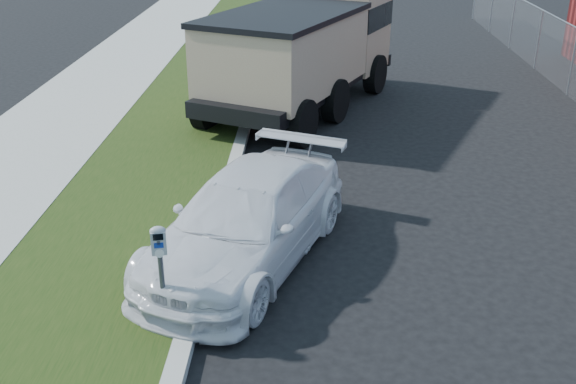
{
  "coord_description": "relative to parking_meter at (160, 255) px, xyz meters",
  "views": [
    {
      "loc": [
        -1.09,
        -8.25,
        5.17
      ],
      "look_at": [
        -1.4,
        1.0,
        1.0
      ],
      "focal_mm": 42.0,
      "sensor_mm": 36.0,
      "label": 1
    }
  ],
  "objects": [
    {
      "name": "dump_truck",
      "position": [
        1.66,
        9.95,
        0.37
      ],
      "size": [
        5.09,
        7.28,
        2.69
      ],
      "rotation": [
        0.0,
        0.0,
        -0.43
      ],
      "color": "black",
      "rests_on": "ground"
    },
    {
      "name": "white_wagon",
      "position": [
        0.89,
        1.98,
        -0.47
      ],
      "size": [
        3.41,
        5.01,
        1.35
      ],
      "primitive_type": "imported",
      "rotation": [
        0.0,
        0.0,
        -0.36
      ],
      "color": "white",
      "rests_on": "ground"
    },
    {
      "name": "streetside",
      "position": [
        -2.69,
        3.22,
        -1.07
      ],
      "size": [
        6.12,
        50.0,
        0.15
      ],
      "color": "gray",
      "rests_on": "ground"
    },
    {
      "name": "ground",
      "position": [
        2.88,
        1.22,
        -1.14
      ],
      "size": [
        120.0,
        120.0,
        0.0
      ],
      "primitive_type": "plane",
      "color": "black",
      "rests_on": "ground"
    },
    {
      "name": "parking_meter",
      "position": [
        0.0,
        0.0,
        0.0
      ],
      "size": [
        0.21,
        0.16,
        1.4
      ],
      "rotation": [
        0.0,
        0.0,
        0.22
      ],
      "color": "#3F4247",
      "rests_on": "ground"
    }
  ]
}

